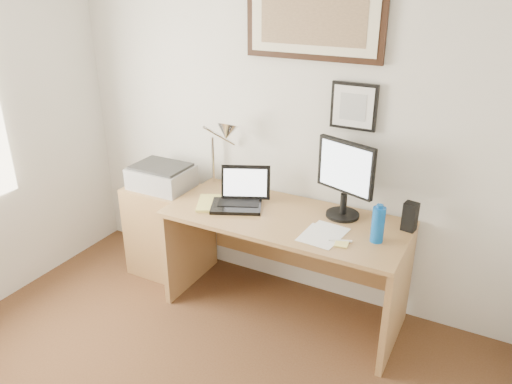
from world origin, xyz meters
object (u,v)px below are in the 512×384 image
Objects in this scene: water_bottle at (378,225)px; lcd_monitor at (345,176)px; book at (198,203)px; laptop at (240,197)px; desk at (290,242)px; printer at (162,176)px; side_cabinet at (164,229)px.

lcd_monitor reaches higher than water_bottle.
laptop is at bearing 25.80° from book.
book is 1.03m from lcd_monitor.
water_bottle is at bearing -11.77° from desk.
laptop is 0.70m from printer.
water_bottle is at bearing -3.40° from printer.
water_bottle is 1.24m from book.
water_bottle is 0.14× the size of desk.
book is (-1.24, -0.07, -0.10)m from water_bottle.
water_bottle is (1.69, -0.09, 0.50)m from side_cabinet.
book is at bearing -20.88° from printer.
desk is at bearing 1.60° from printer.
desk is 3.82× the size of laptop.
lcd_monitor is at bearing 13.26° from laptop.
printer reaches higher than desk.
water_bottle is at bearing -3.48° from laptop.
water_bottle reaches higher than side_cabinet.
book is at bearing -163.07° from lcd_monitor.
lcd_monitor is at bearing 16.93° from book.
lcd_monitor is (1.40, 0.13, 0.68)m from side_cabinet.
water_bottle is 0.53× the size of laptop.
laptop reaches higher than desk.
desk is 1.10m from printer.
water_bottle reaches higher than book.
printer is at bearing -178.40° from desk.
book is 0.47m from printer.
side_cabinet is 0.46× the size of desk.
lcd_monitor is at bearing 5.18° from side_cabinet.
laptop reaches higher than side_cabinet.
printer is at bearing 176.60° from water_bottle.
side_cabinet is 1.76m from water_bottle.
side_cabinet is 1.74× the size of laptop.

